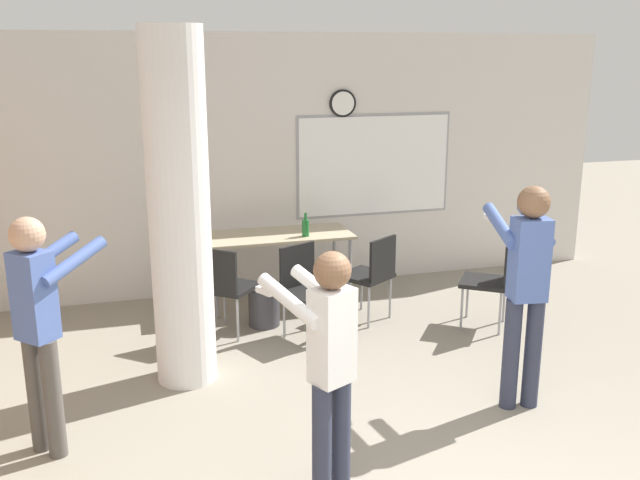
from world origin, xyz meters
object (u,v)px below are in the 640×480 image
chair_mid_room (493,277)px  chair_table_right (371,271)px  folding_table (278,239)px  person_playing_front (329,359)px  chair_table_left (226,283)px  person_playing_side (526,280)px  bottle_on_table (306,227)px  chair_table_front (306,285)px  person_watching_back (40,318)px

chair_mid_room → chair_table_right: size_ratio=1.00×
folding_table → person_playing_front: size_ratio=0.98×
chair_table_left → person_playing_side: person_playing_side is taller
bottle_on_table → chair_table_front: 0.92m
folding_table → chair_table_left: bearing=-132.4°
chair_mid_room → person_playing_front: (-2.32, -2.21, 0.40)m
chair_table_front → bottle_on_table: bearing=75.2°
chair_mid_room → person_playing_front: bearing=-136.4°
person_playing_side → person_watching_back: size_ratio=1.05×
bottle_on_table → chair_table_left: bottle_on_table is taller
folding_table → chair_table_right: 1.09m
chair_table_front → person_watching_back: person_watching_back is taller
person_watching_back → chair_table_left: bearing=49.3°
chair_table_left → person_playing_front: person_playing_front is taller
chair_mid_room → chair_table_right: (-1.06, 0.49, 0.00)m
chair_table_left → person_playing_front: (0.17, -2.73, 0.40)m
chair_mid_room → person_watching_back: (-3.94, -1.17, 0.44)m
person_playing_side → person_playing_front: person_playing_side is taller
folding_table → chair_table_front: chair_table_front is taller
chair_mid_room → person_playing_front: size_ratio=0.56×
chair_mid_room → person_playing_front: 3.22m
chair_mid_room → chair_table_right: same height
folding_table → chair_table_left: (-0.67, -0.74, -0.19)m
folding_table → person_watching_back: size_ratio=0.94×
person_playing_side → person_playing_front: bearing=-156.8°
folding_table → person_playing_side: 3.00m
person_playing_front → person_watching_back: size_ratio=0.96×
chair_table_front → chair_mid_room: same height
chair_table_front → chair_table_right: (0.73, 0.23, 0.00)m
chair_table_front → person_playing_side: 2.16m
chair_table_right → person_playing_front: person_playing_front is taller
chair_table_front → chair_table_left: (-0.71, 0.26, 0.00)m
bottle_on_table → person_playing_side: 2.74m
person_playing_front → folding_table: bearing=81.8°
chair_table_front → person_watching_back: size_ratio=0.54×
bottle_on_table → chair_table_left: bearing=-148.4°
folding_table → chair_table_right: chair_table_right is taller
chair_table_left → chair_mid_room: same height
person_playing_side → person_watching_back: person_playing_side is taller
chair_table_left → folding_table: bearing=47.6°
bottle_on_table → chair_table_right: (0.51, -0.60, -0.34)m
bottle_on_table → person_watching_back: 3.28m
chair_table_right → person_watching_back: person_watching_back is taller
person_playing_front → chair_table_left: bearing=93.7°
chair_table_front → person_playing_front: (-0.53, -2.47, 0.40)m
person_playing_front → person_watching_back: person_watching_back is taller
folding_table → bottle_on_table: bottle_on_table is taller
chair_table_left → chair_table_right: bearing=-1.2°
bottle_on_table → chair_table_right: size_ratio=0.28×
folding_table → person_playing_side: (1.23, -2.72, 0.30)m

